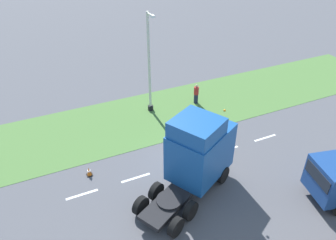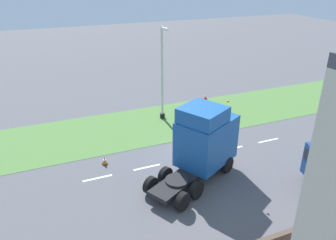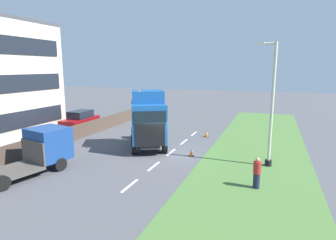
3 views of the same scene
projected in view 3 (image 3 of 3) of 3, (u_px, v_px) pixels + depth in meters
The scene contains 11 objects.
ground_plane at pixel (168, 155), 20.17m from camera, with size 120.00×120.00×0.00m, color #515156.
grass_verge at pixel (254, 165), 18.09m from camera, with size 7.00×44.00×0.01m.
lane_markings at pixel (171, 152), 20.82m from camera, with size 0.16×14.60×0.00m.
boundary_wall at pixel (66, 136), 23.18m from camera, with size 0.25×24.00×1.27m.
lorry_cab at pixel (148, 120), 21.22m from camera, with size 5.11×6.59×4.66m.
flatbed_truck at pixel (41, 149), 17.02m from camera, with size 3.45×6.06×2.55m.
parked_car at pixel (80, 121), 27.50m from camera, with size 2.02×4.28×2.05m.
lamp_post at pixel (271, 112), 17.32m from camera, with size 1.33×0.42×7.71m.
pedestrian at pixel (257, 173), 14.47m from camera, with size 0.39×0.39×1.66m.
traffic_cone_lead at pixel (191, 152), 19.87m from camera, with size 0.36×0.36×0.58m.
traffic_cone_trailing at pixel (207, 134), 25.47m from camera, with size 0.36×0.36×0.58m.
Camera 3 is at (-6.87, 18.11, 6.18)m, focal length 30.00 mm.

